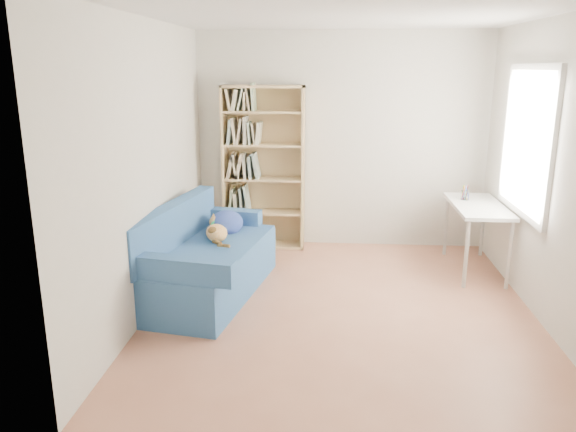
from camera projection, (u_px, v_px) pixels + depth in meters
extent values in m
plane|color=#9D6047|center=(341.00, 308.00, 5.23)|extent=(4.00, 4.00, 0.00)
cube|color=silver|center=(341.00, 141.00, 6.82)|extent=(3.50, 0.04, 2.60)
cube|color=silver|center=(351.00, 239.00, 2.97)|extent=(3.50, 0.04, 2.60)
cube|color=silver|center=(148.00, 168.00, 5.03)|extent=(0.04, 4.00, 2.60)
cube|color=silver|center=(551.00, 174.00, 4.76)|extent=(0.04, 4.00, 2.60)
cube|color=white|center=(349.00, 13.00, 4.56)|extent=(3.50, 4.00, 0.04)
cube|color=white|center=(529.00, 141.00, 5.29)|extent=(0.01, 1.20, 1.30)
cube|color=navy|center=(208.00, 272.00, 5.52)|extent=(1.16, 1.94, 0.45)
cube|color=navy|center=(171.00, 227.00, 5.43)|extent=(0.48, 1.82, 0.44)
cube|color=navy|center=(223.00, 218.00, 6.23)|extent=(0.87, 0.31, 0.20)
cube|color=navy|center=(186.00, 270.00, 4.64)|extent=(0.87, 0.31, 0.20)
cube|color=navy|center=(210.00, 248.00, 5.46)|extent=(1.12, 1.79, 0.05)
ellipsoid|color=#2F4597|center=(227.00, 223.00, 5.91)|extent=(0.35, 0.38, 0.26)
ellipsoid|color=#C06916|center=(217.00, 233.00, 5.59)|extent=(0.31, 0.43, 0.15)
ellipsoid|color=silver|center=(224.00, 232.00, 5.70)|extent=(0.16, 0.19, 0.10)
ellipsoid|color=#3E2810|center=(213.00, 231.00, 5.54)|extent=(0.17, 0.22, 0.07)
sphere|color=#C06916|center=(223.00, 222.00, 5.84)|extent=(0.14, 0.14, 0.14)
cone|color=#C06916|center=(222.00, 215.00, 5.86)|extent=(0.06, 0.07, 0.07)
cone|color=#C06916|center=(221.00, 217.00, 5.80)|extent=(0.07, 0.07, 0.07)
cylinder|color=#27C373|center=(222.00, 226.00, 5.78)|extent=(0.11, 0.07, 0.11)
cylinder|color=#3E2810|center=(210.00, 242.00, 5.39)|extent=(0.12, 0.14, 0.05)
cube|color=tan|center=(225.00, 168.00, 6.84)|extent=(0.03, 0.31, 1.97)
cube|color=tan|center=(303.00, 169.00, 6.77)|extent=(0.03, 0.31, 1.97)
cube|color=tan|center=(263.00, 86.00, 6.55)|extent=(0.98, 0.31, 0.03)
cube|color=tan|center=(265.00, 244.00, 7.06)|extent=(0.98, 0.31, 0.03)
cube|color=tan|center=(265.00, 166.00, 6.94)|extent=(0.98, 0.02, 1.97)
cube|color=white|center=(478.00, 206.00, 6.02)|extent=(0.52, 1.14, 0.04)
cylinder|color=silver|center=(483.00, 227.00, 6.61)|extent=(0.04, 0.04, 0.71)
cylinder|color=silver|center=(509.00, 255.00, 5.60)|extent=(0.04, 0.04, 0.71)
cylinder|color=silver|center=(446.00, 226.00, 6.64)|extent=(0.04, 0.04, 0.71)
cylinder|color=silver|center=(466.00, 254.00, 5.64)|extent=(0.04, 0.04, 0.71)
cylinder|color=white|center=(465.00, 195.00, 6.22)|extent=(0.09, 0.09, 0.10)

